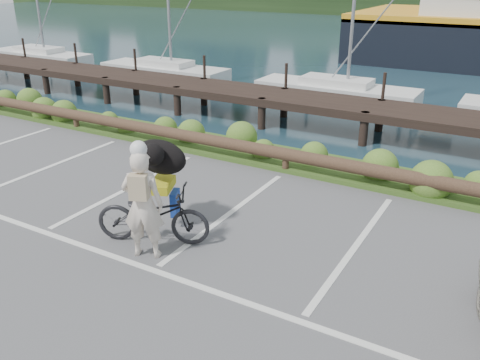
# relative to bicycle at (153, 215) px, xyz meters

# --- Properties ---
(ground) EXTENTS (72.00, 72.00, 0.00)m
(ground) POSITION_rel_bicycle_xyz_m (0.59, -0.37, -0.53)
(ground) COLOR #4D4D50
(vegetation_strip) EXTENTS (34.00, 1.60, 0.10)m
(vegetation_strip) POSITION_rel_bicycle_xyz_m (0.59, 4.93, -0.48)
(vegetation_strip) COLOR #3D5B21
(vegetation_strip) RESTS_ON ground
(log_rail) EXTENTS (32.00, 0.30, 0.60)m
(log_rail) POSITION_rel_bicycle_xyz_m (0.59, 4.23, -0.53)
(log_rail) COLOR #443021
(log_rail) RESTS_ON ground
(bicycle) EXTENTS (2.14, 1.43, 1.06)m
(bicycle) POSITION_rel_bicycle_xyz_m (0.00, 0.00, 0.00)
(bicycle) COLOR black
(bicycle) RESTS_ON ground
(cyclist) EXTENTS (0.81, 0.68, 1.89)m
(cyclist) POSITION_rel_bicycle_xyz_m (0.18, -0.44, 0.42)
(cyclist) COLOR beige
(cyclist) RESTS_ON ground
(dog) EXTENTS (0.92, 1.22, 0.63)m
(dog) POSITION_rel_bicycle_xyz_m (-0.25, 0.60, 0.85)
(dog) COLOR black
(dog) RESTS_ON bicycle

